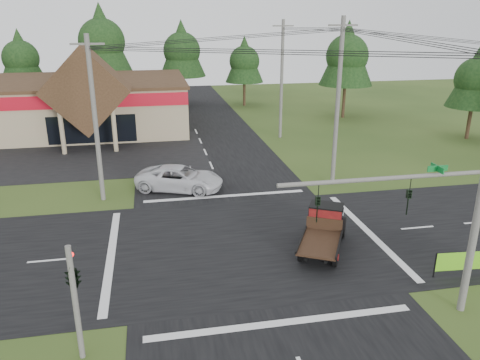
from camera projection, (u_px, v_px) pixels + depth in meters
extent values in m
plane|color=#2C4418|center=(246.00, 243.00, 24.93)|extent=(120.00, 120.00, 0.00)
cube|color=black|center=(246.00, 243.00, 24.93)|extent=(12.00, 120.00, 0.02)
cube|color=black|center=(246.00, 243.00, 24.93)|extent=(120.00, 12.00, 0.02)
cube|color=black|center=(41.00, 157.00, 40.01)|extent=(28.00, 14.00, 0.02)
cube|color=tan|center=(39.00, 106.00, 49.02)|extent=(30.00, 15.00, 5.00)
cube|color=#3B2718|center=(36.00, 82.00, 48.17)|extent=(30.40, 15.40, 0.30)
cube|color=maroon|center=(19.00, 104.00, 41.50)|extent=(30.00, 0.12, 1.20)
cube|color=#3B2718|center=(87.00, 90.00, 41.29)|extent=(7.78, 4.00, 7.78)
cylinder|color=tan|center=(62.00, 132.00, 40.42)|extent=(0.40, 0.40, 4.00)
cylinder|color=tan|center=(114.00, 130.00, 41.21)|extent=(0.40, 0.40, 4.00)
cube|color=black|center=(92.00, 129.00, 43.46)|extent=(8.00, 0.08, 2.60)
cylinder|color=#595651|center=(474.00, 233.00, 18.17)|extent=(0.24, 0.24, 7.00)
cylinder|color=#595651|center=(386.00, 178.00, 16.62)|extent=(8.00, 0.16, 0.16)
imported|color=black|center=(408.00, 202.00, 17.13)|extent=(0.16, 0.20, 1.00)
imported|color=black|center=(317.00, 210.00, 16.51)|extent=(0.16, 0.20, 1.00)
cube|color=#0C6626|center=(438.00, 168.00, 16.90)|extent=(0.80, 0.04, 0.22)
cylinder|color=#595651|center=(76.00, 304.00, 15.91)|extent=(0.20, 0.20, 4.40)
imported|color=black|center=(71.00, 262.00, 15.60)|extent=(0.53, 2.48, 1.00)
sphere|color=#FF0C0C|center=(71.00, 255.00, 15.67)|extent=(0.18, 0.18, 0.18)
cylinder|color=#595651|center=(95.00, 121.00, 29.17)|extent=(0.30, 0.30, 10.50)
cube|color=#595651|center=(87.00, 44.00, 27.62)|extent=(2.00, 0.12, 0.12)
cylinder|color=#595651|center=(338.00, 105.00, 31.87)|extent=(0.30, 0.30, 11.50)
cube|color=#595651|center=(343.00, 25.00, 30.16)|extent=(2.00, 0.12, 0.12)
cylinder|color=#595651|center=(282.00, 81.00, 44.89)|extent=(0.30, 0.30, 11.20)
cube|color=#595651|center=(283.00, 26.00, 43.23)|extent=(2.00, 0.12, 0.12)
cylinder|color=#332316|center=(27.00, 96.00, 59.66)|extent=(0.36, 0.36, 3.50)
cone|color=black|center=(20.00, 56.00, 57.99)|extent=(5.60, 5.60, 6.60)
sphere|color=black|center=(21.00, 58.00, 58.09)|extent=(4.40, 4.40, 4.40)
cylinder|color=#332316|center=(106.00, 91.00, 60.36)|extent=(0.36, 0.36, 4.55)
cone|color=black|center=(101.00, 38.00, 58.18)|extent=(7.28, 7.28, 8.58)
sphere|color=black|center=(102.00, 42.00, 58.31)|extent=(5.72, 5.72, 5.72)
cylinder|color=#332316|center=(183.00, 91.00, 63.19)|extent=(0.36, 0.36, 3.85)
cone|color=black|center=(182.00, 48.00, 61.35)|extent=(6.16, 6.16, 7.26)
sphere|color=black|center=(182.00, 51.00, 61.46)|extent=(4.84, 4.84, 4.84)
cylinder|color=#332316|center=(244.00, 94.00, 62.89)|extent=(0.36, 0.36, 3.15)
cone|color=black|center=(244.00, 59.00, 61.39)|extent=(5.04, 5.04, 5.94)
sphere|color=black|center=(244.00, 61.00, 61.48)|extent=(3.96, 3.96, 3.96)
cylinder|color=#332316|center=(344.00, 101.00, 55.31)|extent=(0.36, 0.36, 3.85)
cone|color=black|center=(347.00, 53.00, 53.47)|extent=(6.16, 6.16, 7.26)
sphere|color=black|center=(347.00, 56.00, 53.58)|extent=(4.84, 4.84, 4.84)
cylinder|color=#332316|center=(469.00, 123.00, 45.75)|extent=(0.36, 0.36, 3.15)
cone|color=black|center=(477.00, 76.00, 44.24)|extent=(5.04, 5.04, 5.94)
sphere|color=black|center=(476.00, 79.00, 44.33)|extent=(3.96, 3.96, 3.96)
imported|color=silver|center=(180.00, 178.00, 32.40)|extent=(6.55, 4.69, 1.66)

